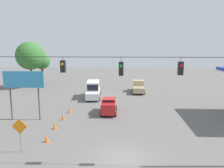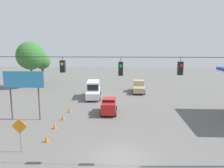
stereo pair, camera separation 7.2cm
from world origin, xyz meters
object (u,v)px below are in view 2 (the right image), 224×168
object	(u,v)px
traffic_cone_fourth	(69,109)
tree_horizon_left	(42,61)
sedan_red_withflow_mid	(109,105)
pickup_truck_tan_oncoming_deep	(139,87)
tree_horizon_right	(30,56)
overhead_signal_span	(121,93)
roadside_billboard	(24,83)
box_truck_white_withflow_far	(93,90)
traffic_cone_third	(63,117)
work_zone_sign	(20,129)
traffic_cone_second	(55,125)
traffic_cone_nearest	(47,138)

from	to	relation	value
traffic_cone_fourth	tree_horizon_left	size ratio (longest dim) A/B	0.11
sedan_red_withflow_mid	tree_horizon_left	xyz separation A→B (m)	(16.45, -21.72, 3.97)
pickup_truck_tan_oncoming_deep	tree_horizon_right	bearing A→B (deg)	-8.59
tree_horizon_left	traffic_cone_fourth	bearing A→B (deg)	117.74
overhead_signal_span	tree_horizon_left	distance (m)	38.14
pickup_truck_tan_oncoming_deep	roadside_billboard	xyz separation A→B (m)	(14.24, 15.77, 3.32)
roadside_billboard	box_truck_white_withflow_far	bearing A→B (deg)	-120.23
traffic_cone_third	work_zone_sign	distance (m)	8.07
box_truck_white_withflow_far	work_zone_sign	xyz separation A→B (m)	(3.39, 18.87, 0.64)
box_truck_white_withflow_far	sedan_red_withflow_mid	bearing A→B (deg)	110.40
traffic_cone_third	tree_horizon_right	size ratio (longest dim) A/B	0.08
pickup_truck_tan_oncoming_deep	work_zone_sign	distance (m)	26.12
roadside_billboard	tree_horizon_right	world-z (taller)	tree_horizon_right
tree_horizon_left	tree_horizon_right	distance (m)	5.65
traffic_cone_second	traffic_cone_fourth	world-z (taller)	same
roadside_billboard	pickup_truck_tan_oncoming_deep	bearing A→B (deg)	-132.07
sedan_red_withflow_mid	roadside_billboard	xyz separation A→B (m)	(9.55, 2.74, 3.27)
traffic_cone_second	overhead_signal_span	bearing A→B (deg)	137.33
traffic_cone_third	roadside_billboard	distance (m)	5.89
overhead_signal_span	tree_horizon_right	size ratio (longest dim) A/B	2.08
work_zone_sign	tree_horizon_left	xyz separation A→B (m)	(9.96, -32.27, 3.01)
traffic_cone_second	roadside_billboard	distance (m)	6.43
pickup_truck_tan_oncoming_deep	tree_horizon_right	world-z (taller)	tree_horizon_right
pickup_truck_tan_oncoming_deep	traffic_cone_nearest	world-z (taller)	pickup_truck_tan_oncoming_deep
traffic_cone_third	tree_horizon_left	distance (m)	27.35
box_truck_white_withflow_far	tree_horizon_left	xyz separation A→B (m)	(13.35, -13.39, 3.65)
box_truck_white_withflow_far	sedan_red_withflow_mid	xyz separation A→B (m)	(-3.10, 8.33, -0.32)
sedan_red_withflow_mid	tree_horizon_right	distance (m)	23.95
traffic_cone_fourth	sedan_red_withflow_mid	bearing A→B (deg)	177.80
overhead_signal_span	traffic_cone_fourth	bearing A→B (deg)	-60.84
sedan_red_withflow_mid	traffic_cone_third	distance (m)	5.88
roadside_billboard	traffic_cone_nearest	bearing A→B (deg)	127.33
pickup_truck_tan_oncoming_deep	work_zone_sign	world-z (taller)	work_zone_sign
overhead_signal_span	tree_horizon_right	xyz separation A→B (m)	(18.32, -28.14, 1.19)
pickup_truck_tan_oncoming_deep	traffic_cone_second	size ratio (longest dim) A/B	7.59
traffic_cone_third	tree_horizon_right	bearing A→B (deg)	-58.70
traffic_cone_third	tree_horizon_left	xyz separation A→B (m)	(11.30, -24.47, 4.63)
traffic_cone_second	work_zone_sign	xyz separation A→B (m)	(1.21, 5.02, 1.62)
overhead_signal_span	work_zone_sign	world-z (taller)	overhead_signal_span
pickup_truck_tan_oncoming_deep	traffic_cone_third	size ratio (longest dim) A/B	7.59
work_zone_sign	tree_horizon_left	size ratio (longest dim) A/B	0.41
traffic_cone_nearest	work_zone_sign	distance (m)	2.89
box_truck_white_withflow_far	tree_horizon_right	distance (m)	16.57
tree_horizon_left	traffic_cone_second	bearing A→B (deg)	112.28
box_truck_white_withflow_far	roadside_billboard	distance (m)	13.14
sedan_red_withflow_mid	pickup_truck_tan_oncoming_deep	bearing A→B (deg)	-109.80
traffic_cone_nearest	tree_horizon_left	distance (m)	32.75
overhead_signal_span	traffic_cone_third	bearing A→B (deg)	-53.47
sedan_red_withflow_mid	traffic_cone_third	xyz separation A→B (m)	(5.15, 2.75, -0.65)
traffic_cone_fourth	overhead_signal_span	bearing A→B (deg)	119.16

